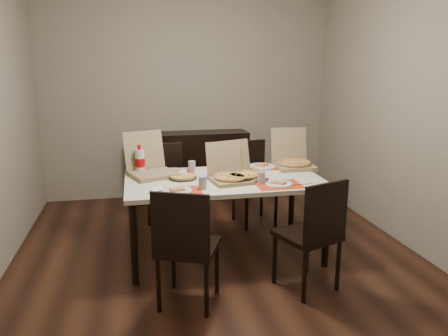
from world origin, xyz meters
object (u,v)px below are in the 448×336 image
Objects in this scene: dining_table at (224,185)px; chair_near_left at (185,243)px; pizza_box_center at (229,175)px; chair_far_right at (252,178)px; chair_far_left at (166,183)px; soda_bottle at (140,162)px; sideboard at (191,166)px; dip_bowl at (238,172)px; chair_near_right at (314,231)px.

dining_table is 1.94× the size of chair_near_left.
chair_near_left is at bearing -122.87° from pizza_box_center.
chair_far_left is at bearing 179.90° from chair_far_right.
pizza_box_center is 0.89m from soda_bottle.
chair_near_left is 0.95m from pizza_box_center.
chair_near_left and chair_far_left have the same top height.
chair_far_right is at bearing -0.10° from chair_far_left.
chair_near_left is (-0.40, -2.68, 0.06)m from sideboard.
pizza_box_center is (0.49, 0.76, 0.29)m from chair_near_left.
dining_table is 6.33× the size of soda_bottle.
sideboard is 13.51× the size of dip_bowl.
pizza_box_center reaches higher than chair_far_right.
chair_far_left is 0.97m from chair_far_right.
chair_near_right is 1.64m from chair_far_right.
dining_table is 0.96m from chair_far_left.
chair_far_left is (-0.48, 0.81, -0.17)m from dining_table.
soda_bottle reaches higher than dining_table.
chair_far_left is at bearing 122.21° from chair_near_right.
pizza_box_center reaches higher than dining_table.
chair_near_left is 1.02m from chair_near_right.
soda_bottle is at bearing -158.96° from chair_far_right.
chair_far_right is at bearing 62.84° from pizza_box_center.
chair_far_right is at bearing 91.96° from chair_near_right.
chair_near_right reaches higher than dip_bowl.
chair_near_left is 8.37× the size of dip_bowl.
sideboard is 1.15m from chair_far_right.
dip_bowl is (0.64, 1.04, 0.25)m from chair_near_left.
soda_bottle is (-0.78, 0.43, 0.07)m from pizza_box_center.
chair_near_left reaches higher than dip_bowl.
chair_near_right is 8.37× the size of dip_bowl.
pizza_box_center is at bearing -28.98° from soda_bottle.
chair_far_right is at bearing 58.68° from dining_table.
soda_bottle is at bearing 103.60° from chair_near_left.
pizza_box_center is (-0.47, -0.91, 0.29)m from chair_far_right.
chair_far_right is at bearing 63.33° from dip_bowl.
soda_bottle reaches higher than dip_bowl.
chair_far_right is 1.07m from pizza_box_center.
chair_near_right is at bearing -56.31° from dining_table.
chair_far_left is at bearing 120.66° from dining_table.
chair_near_right is 2.20× the size of pizza_box_center.
sideboard is 2.71m from chair_near_right.
chair_near_right is (1.02, 0.04, 0.00)m from chair_near_left.
chair_near_left is 1.28m from soda_bottle.
dining_table is 0.99m from chair_near_left.
chair_near_left is at bearing -119.84° from chair_far_right.
chair_far_right reaches higher than sideboard.
chair_far_left is 0.95m from dip_bowl.
chair_far_right reaches higher than dining_table.
sideboard is at bearing 81.59° from chair_near_left.
chair_near_right is at bearing 2.10° from chair_near_left.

